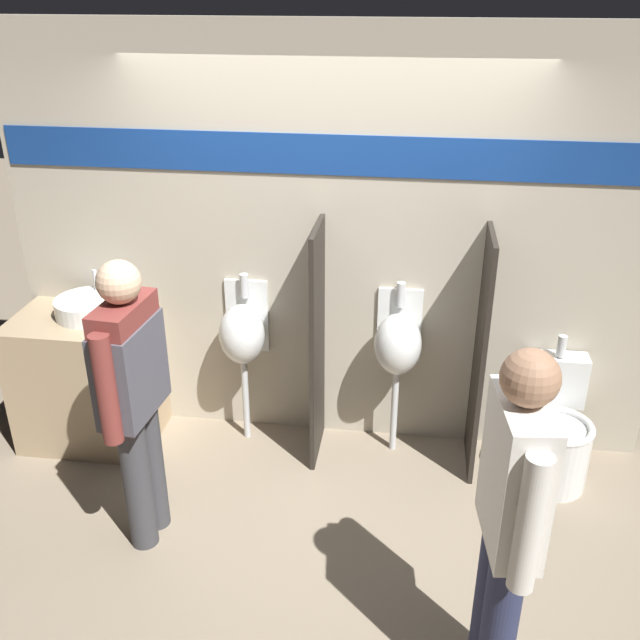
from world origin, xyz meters
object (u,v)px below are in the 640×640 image
object	(u,v)px
cell_phone	(110,329)
toilet	(555,437)
sink_basin	(89,307)
person_with_lanyard	(510,517)
urinal_near_counter	(243,334)
urinal_far	(398,344)
person_in_vest	(133,387)

from	to	relation	value
cell_phone	toilet	bearing A→B (deg)	2.06
sink_basin	person_with_lanyard	world-z (taller)	person_with_lanyard
sink_basin	cell_phone	distance (m)	0.29
urinal_near_counter	person_with_lanyard	size ratio (longest dim) A/B	0.69
cell_phone	urinal_near_counter	world-z (taller)	urinal_near_counter
urinal_near_counter	urinal_far	distance (m)	1.01
sink_basin	toilet	bearing A→B (deg)	-1.58
urinal_near_counter	person_with_lanyard	distance (m)	2.30
urinal_far	toilet	bearing A→B (deg)	-9.68
toilet	urinal_near_counter	bearing A→B (deg)	175.12
sink_basin	cell_phone	xyz separation A→B (m)	(0.21, -0.18, -0.05)
sink_basin	urinal_near_counter	size ratio (longest dim) A/B	0.36
urinal_near_counter	sink_basin	bearing A→B (deg)	-174.87
toilet	person_with_lanyard	world-z (taller)	person_with_lanyard
cell_phone	urinal_near_counter	bearing A→B (deg)	19.26
toilet	person_in_vest	world-z (taller)	person_in_vest
urinal_far	toilet	world-z (taller)	urinal_far
urinal_near_counter	urinal_far	world-z (taller)	same
sink_basin	urinal_far	bearing A→B (deg)	2.55
urinal_far	person_with_lanyard	size ratio (longest dim) A/B	0.69
urinal_far	person_in_vest	xyz separation A→B (m)	(-1.34, -1.02, 0.18)
urinal_near_counter	person_in_vest	world-z (taller)	person_in_vest
urinal_near_counter	toilet	size ratio (longest dim) A/B	1.30
urinal_far	cell_phone	bearing A→B (deg)	-171.34
urinal_near_counter	urinal_far	xyz separation A→B (m)	(1.01, 0.00, 0.00)
cell_phone	urinal_near_counter	distance (m)	0.84
urinal_far	urinal_near_counter	bearing A→B (deg)	180.00
cell_phone	sink_basin	bearing A→B (deg)	139.39
urinal_far	toilet	xyz separation A→B (m)	(1.01, -0.17, -0.49)
cell_phone	person_in_vest	world-z (taller)	person_in_vest
person_in_vest	person_with_lanyard	size ratio (longest dim) A/B	0.99
cell_phone	person_with_lanyard	xyz separation A→B (m)	(2.31, -1.44, 0.02)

